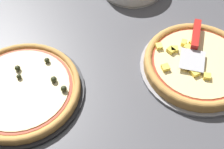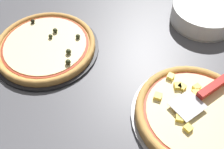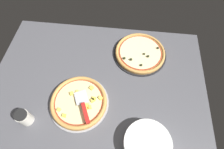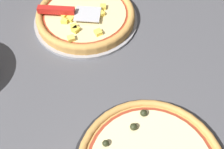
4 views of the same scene
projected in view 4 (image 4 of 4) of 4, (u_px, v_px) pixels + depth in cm
name	position (u px, v px, depth cm)	size (l,w,h in cm)	color
ground_plane	(97.00, 51.00, 85.71)	(139.13, 109.20, 3.60)	#4C4C51
pizza_pan_front	(86.00, 19.00, 91.31)	(35.82, 35.82, 1.00)	#939399
pizza_front	(86.00, 15.00, 89.48)	(33.67, 33.67, 3.86)	#C68E47
serving_spatula	(63.00, 11.00, 86.19)	(13.16, 20.77, 2.00)	#B7B7BC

